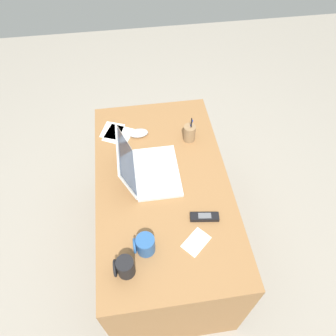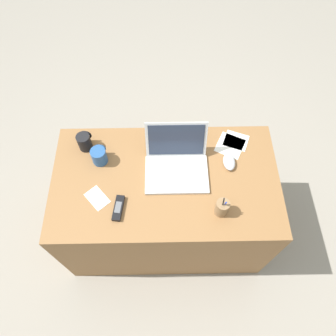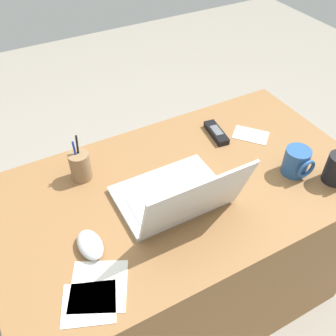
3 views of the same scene
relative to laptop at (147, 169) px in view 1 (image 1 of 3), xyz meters
name	(u,v)px [view 1 (image 1 of 3)]	position (x,y,z in m)	size (l,w,h in m)	color
ground_plane	(164,241)	(-0.06, -0.07, -0.79)	(6.00, 6.00, 0.00)	gray
desk	(163,216)	(-0.06, -0.07, -0.42)	(1.28, 0.72, 0.74)	olive
laptop	(147,169)	(0.00, 0.00, 0.00)	(0.35, 0.31, 0.24)	silver
computer_mouse	(139,133)	(0.30, 0.02, -0.03)	(0.07, 0.11, 0.04)	silver
coffee_mug_white	(125,267)	(-0.53, 0.15, 0.01)	(0.08, 0.09, 0.11)	black
coffee_mug_tall	(145,245)	(-0.44, 0.06, 0.00)	(0.09, 0.10, 0.10)	#26518C
cordless_phone	(204,217)	(-0.31, -0.25, -0.04)	(0.06, 0.15, 0.03)	black
pen_holder	(189,133)	(0.23, -0.27, 0.01)	(0.07, 0.07, 0.18)	olive
paper_note_near_laptop	(112,131)	(0.36, 0.18, -0.05)	(0.14, 0.12, 0.00)	white
paper_note_left	(196,242)	(-0.43, -0.18, -0.05)	(0.09, 0.13, 0.00)	white
paper_note_right	(118,135)	(0.32, 0.15, -0.05)	(0.15, 0.15, 0.00)	white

